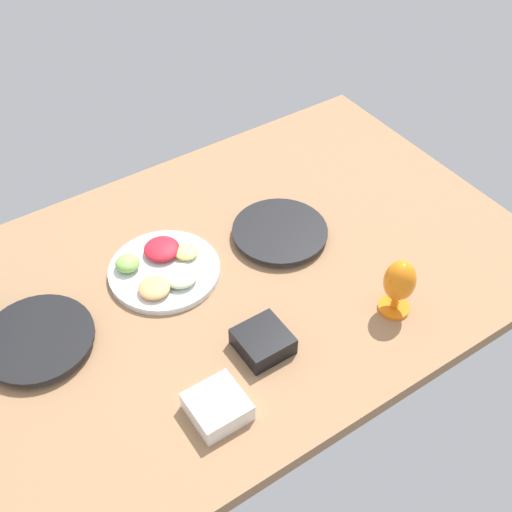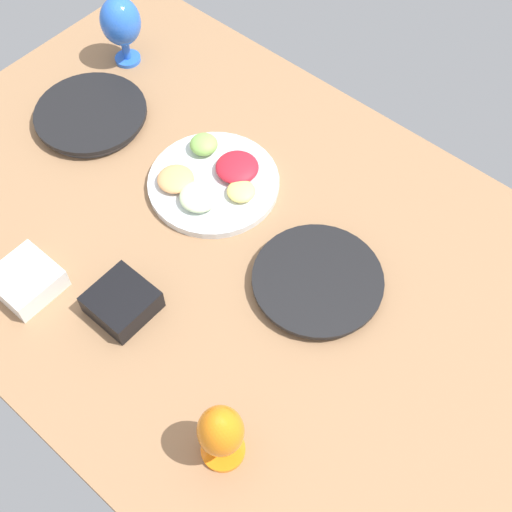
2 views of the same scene
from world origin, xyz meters
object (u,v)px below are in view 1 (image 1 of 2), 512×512
(fruit_platter, at_px, (163,269))
(hurricane_glass_orange, at_px, (399,283))
(square_bowl_white, at_px, (217,406))
(dinner_plate_left, at_px, (38,340))
(dinner_plate_right, at_px, (280,233))
(square_bowl_black, at_px, (263,341))

(fruit_platter, relative_size, hurricane_glass_orange, 1.81)
(square_bowl_white, bearing_deg, dinner_plate_left, 122.90)
(dinner_plate_right, distance_m, hurricane_glass_orange, 0.39)
(hurricane_glass_orange, bearing_deg, dinner_plate_right, 102.64)
(dinner_plate_left, distance_m, dinner_plate_right, 0.69)
(dinner_plate_right, bearing_deg, hurricane_glass_orange, -77.36)
(dinner_plate_left, height_order, fruit_platter, fruit_platter)
(dinner_plate_left, bearing_deg, fruit_platter, 6.69)
(dinner_plate_left, xyz_separation_m, fruit_platter, (0.35, 0.04, 0.00))
(dinner_plate_right, xyz_separation_m, hurricane_glass_orange, (0.08, -0.37, 0.08))
(dinner_plate_right, bearing_deg, dinner_plate_left, 179.11)
(dinner_plate_right, distance_m, square_bowl_black, 0.39)
(square_bowl_black, bearing_deg, square_bowl_white, -153.33)
(dinner_plate_right, relative_size, square_bowl_white, 2.24)
(fruit_platter, xyz_separation_m, hurricane_glass_orange, (0.42, -0.42, 0.08))
(hurricane_glass_orange, bearing_deg, dinner_plate_left, 153.60)
(square_bowl_black, bearing_deg, dinner_plate_right, 48.88)
(fruit_platter, height_order, square_bowl_white, fruit_platter)
(dinner_plate_right, distance_m, square_bowl_white, 0.58)
(square_bowl_black, height_order, square_bowl_white, same)
(fruit_platter, distance_m, square_bowl_black, 0.35)
(dinner_plate_right, xyz_separation_m, fruit_platter, (-0.33, 0.05, 0.00))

